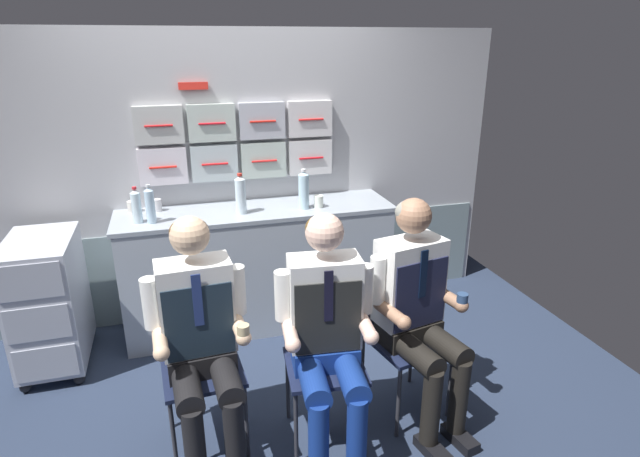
{
  "coord_description": "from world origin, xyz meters",
  "views": [
    {
      "loc": [
        -0.41,
        -2.43,
        2.06
      ],
      "look_at": [
        0.32,
        0.05,
        1.11
      ],
      "focal_mm": 28.96,
      "sensor_mm": 36.0,
      "label": 1
    }
  ],
  "objects_px": {
    "service_trolley": "(48,300)",
    "crew_member_center": "(327,329)",
    "folding_chair_left": "(199,347)",
    "folding_chair_center": "(322,342)",
    "folding_chair_right": "(398,320)",
    "crew_member_left": "(200,333)",
    "water_bottle_clear": "(136,206)",
    "crew_member_right": "(418,304)",
    "coffee_cup_white": "(157,205)"
  },
  "relations": [
    {
      "from": "folding_chair_left",
      "to": "folding_chair_right",
      "type": "relative_size",
      "value": 1.0
    },
    {
      "from": "folding_chair_center",
      "to": "crew_member_center",
      "type": "relative_size",
      "value": 0.67
    },
    {
      "from": "folding_chair_left",
      "to": "folding_chair_right",
      "type": "xyz_separation_m",
      "value": [
        1.13,
        -0.04,
        0.0
      ]
    },
    {
      "from": "crew_member_left",
      "to": "crew_member_center",
      "type": "relative_size",
      "value": 1.0
    },
    {
      "from": "crew_member_left",
      "to": "water_bottle_clear",
      "type": "relative_size",
      "value": 5.24
    },
    {
      "from": "crew_member_center",
      "to": "folding_chair_right",
      "type": "bearing_deg",
      "value": 26.52
    },
    {
      "from": "crew_member_center",
      "to": "crew_member_left",
      "type": "bearing_deg",
      "value": 167.67
    },
    {
      "from": "crew_member_left",
      "to": "folding_chair_right",
      "type": "height_order",
      "value": "crew_member_left"
    },
    {
      "from": "folding_chair_right",
      "to": "water_bottle_clear",
      "type": "xyz_separation_m",
      "value": [
        -1.42,
        1.07,
        0.5
      ]
    },
    {
      "from": "crew_member_center",
      "to": "crew_member_right",
      "type": "bearing_deg",
      "value": 10.1
    },
    {
      "from": "folding_chair_center",
      "to": "folding_chair_left",
      "type": "bearing_deg",
      "value": 168.11
    },
    {
      "from": "folding_chair_left",
      "to": "water_bottle_clear",
      "type": "xyz_separation_m",
      "value": [
        -0.3,
        1.03,
        0.5
      ]
    },
    {
      "from": "service_trolley",
      "to": "water_bottle_clear",
      "type": "bearing_deg",
      "value": 9.66
    },
    {
      "from": "crew_member_left",
      "to": "folding_chair_right",
      "type": "xyz_separation_m",
      "value": [
        1.12,
        0.12,
        -0.18
      ]
    },
    {
      "from": "folding_chair_left",
      "to": "crew_member_left",
      "type": "relative_size",
      "value": 0.67
    },
    {
      "from": "crew_member_left",
      "to": "water_bottle_clear",
      "type": "bearing_deg",
      "value": 104.43
    },
    {
      "from": "service_trolley",
      "to": "crew_member_right",
      "type": "bearing_deg",
      "value": -28.6
    },
    {
      "from": "service_trolley",
      "to": "crew_member_center",
      "type": "xyz_separation_m",
      "value": [
        1.52,
        -1.22,
        0.24
      ]
    },
    {
      "from": "crew_member_center",
      "to": "crew_member_right",
      "type": "height_order",
      "value": "crew_member_right"
    },
    {
      "from": "folding_chair_center",
      "to": "folding_chair_right",
      "type": "xyz_separation_m",
      "value": [
        0.49,
        0.09,
        0.0
      ]
    },
    {
      "from": "folding_chair_left",
      "to": "crew_member_center",
      "type": "bearing_deg",
      "value": -25.38
    },
    {
      "from": "service_trolley",
      "to": "folding_chair_left",
      "type": "relative_size",
      "value": 1.04
    },
    {
      "from": "folding_chair_left",
      "to": "crew_member_right",
      "type": "height_order",
      "value": "crew_member_right"
    },
    {
      "from": "service_trolley",
      "to": "water_bottle_clear",
      "type": "distance_m",
      "value": 0.82
    },
    {
      "from": "crew_member_left",
      "to": "water_bottle_clear",
      "type": "height_order",
      "value": "crew_member_left"
    },
    {
      "from": "service_trolley",
      "to": "folding_chair_center",
      "type": "distance_m",
      "value": 1.86
    },
    {
      "from": "crew_member_left",
      "to": "folding_chair_center",
      "type": "bearing_deg",
      "value": 2.44
    },
    {
      "from": "water_bottle_clear",
      "to": "service_trolley",
      "type": "bearing_deg",
      "value": -170.34
    },
    {
      "from": "crew_member_right",
      "to": "folding_chair_right",
      "type": "bearing_deg",
      "value": 101.61
    },
    {
      "from": "crew_member_center",
      "to": "coffee_cup_white",
      "type": "xyz_separation_m",
      "value": [
        -0.79,
        1.54,
        0.25
      ]
    },
    {
      "from": "folding_chair_right",
      "to": "crew_member_right",
      "type": "bearing_deg",
      "value": -78.39
    },
    {
      "from": "crew_member_left",
      "to": "coffee_cup_white",
      "type": "bearing_deg",
      "value": 97.36
    },
    {
      "from": "crew_member_left",
      "to": "coffee_cup_white",
      "type": "xyz_separation_m",
      "value": [
        -0.18,
        1.41,
        0.25
      ]
    },
    {
      "from": "crew_member_center",
      "to": "crew_member_right",
      "type": "xyz_separation_m",
      "value": [
        0.54,
        0.1,
        0.0
      ]
    },
    {
      "from": "crew_member_left",
      "to": "crew_member_right",
      "type": "distance_m",
      "value": 1.15
    },
    {
      "from": "folding_chair_center",
      "to": "water_bottle_clear",
      "type": "height_order",
      "value": "water_bottle_clear"
    },
    {
      "from": "service_trolley",
      "to": "coffee_cup_white",
      "type": "xyz_separation_m",
      "value": [
        0.72,
        0.32,
        0.48
      ]
    },
    {
      "from": "folding_chair_center",
      "to": "water_bottle_clear",
      "type": "xyz_separation_m",
      "value": [
        -0.93,
        1.16,
        0.5
      ]
    },
    {
      "from": "water_bottle_clear",
      "to": "coffee_cup_white",
      "type": "distance_m",
      "value": 0.26
    },
    {
      "from": "service_trolley",
      "to": "crew_member_center",
      "type": "relative_size",
      "value": 0.69
    },
    {
      "from": "service_trolley",
      "to": "folding_chair_left",
      "type": "bearing_deg",
      "value": -45.86
    },
    {
      "from": "crew_member_left",
      "to": "folding_chair_center",
      "type": "relative_size",
      "value": 1.49
    },
    {
      "from": "crew_member_right",
      "to": "coffee_cup_white",
      "type": "xyz_separation_m",
      "value": [
        -1.33,
        1.44,
        0.24
      ]
    },
    {
      "from": "folding_chair_right",
      "to": "water_bottle_clear",
      "type": "relative_size",
      "value": 3.51
    },
    {
      "from": "service_trolley",
      "to": "folding_chair_center",
      "type": "xyz_separation_m",
      "value": [
        1.53,
        -1.06,
        0.06
      ]
    },
    {
      "from": "crew_member_right",
      "to": "water_bottle_clear",
      "type": "bearing_deg",
      "value": 139.94
    },
    {
      "from": "crew_member_right",
      "to": "coffee_cup_white",
      "type": "bearing_deg",
      "value": 132.68
    },
    {
      "from": "service_trolley",
      "to": "folding_chair_left",
      "type": "distance_m",
      "value": 1.29
    },
    {
      "from": "folding_chair_center",
      "to": "water_bottle_clear",
      "type": "relative_size",
      "value": 3.51
    },
    {
      "from": "folding_chair_left",
      "to": "coffee_cup_white",
      "type": "bearing_deg",
      "value": 97.85
    }
  ]
}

